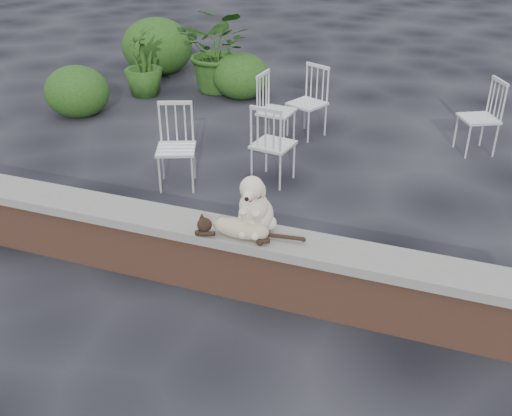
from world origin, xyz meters
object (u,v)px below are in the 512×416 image
(chair_a, at_px, (176,148))
(potted_plant_b, at_px, (143,62))
(chair_b, at_px, (307,102))
(potted_plant_a, at_px, (219,50))
(cat, at_px, (240,228))
(chair_d, at_px, (479,117))
(chair_c, at_px, (273,143))
(chair_e, at_px, (276,110))
(dog, at_px, (256,201))

(chair_a, bearing_deg, potted_plant_b, 103.72)
(chair_b, xyz_separation_m, potted_plant_a, (-1.87, 1.40, 0.21))
(potted_plant_b, bearing_deg, cat, -52.51)
(chair_d, xyz_separation_m, chair_c, (-2.14, -1.67, 0.00))
(chair_e, distance_m, chair_a, 1.67)
(cat, bearing_deg, chair_c, 97.49)
(chair_a, xyz_separation_m, potted_plant_b, (-1.98, 2.76, 0.07))
(potted_plant_a, bearing_deg, chair_b, -36.90)
(dog, xyz_separation_m, potted_plant_b, (-3.47, 4.27, -0.30))
(dog, xyz_separation_m, chair_d, (1.61, 3.69, -0.38))
(cat, height_order, potted_plant_a, potted_plant_a)
(chair_a, distance_m, chair_b, 2.19)
(chair_e, relative_size, chair_a, 1.00)
(dog, relative_size, chair_d, 0.57)
(dog, height_order, potted_plant_a, potted_plant_a)
(potted_plant_b, bearing_deg, chair_a, -54.36)
(potted_plant_a, bearing_deg, dog, -63.67)
(chair_d, distance_m, potted_plant_a, 4.21)
(chair_b, bearing_deg, chair_c, -65.24)
(cat, bearing_deg, chair_e, 99.04)
(chair_e, height_order, chair_a, same)
(chair_d, relative_size, potted_plant_a, 0.69)
(cat, distance_m, potted_plant_b, 5.58)
(chair_e, distance_m, chair_b, 0.52)
(cat, height_order, chair_d, chair_d)
(chair_e, xyz_separation_m, chair_b, (0.29, 0.44, 0.00))
(dog, height_order, potted_plant_b, dog)
(chair_e, distance_m, chair_c, 1.08)
(cat, xyz_separation_m, chair_c, (-0.45, 2.17, -0.20))
(chair_e, bearing_deg, dog, -160.30)
(potted_plant_b, bearing_deg, chair_c, -37.52)
(chair_a, bearing_deg, chair_e, 44.80)
(dog, xyz_separation_m, chair_e, (-0.84, 3.05, -0.38))
(chair_d, bearing_deg, chair_c, -79.64)
(cat, height_order, chair_b, chair_b)
(chair_e, bearing_deg, chair_b, -28.90)
(potted_plant_a, bearing_deg, chair_c, -56.71)
(chair_e, distance_m, potted_plant_b, 2.91)
(cat, relative_size, chair_a, 1.10)
(chair_d, xyz_separation_m, chair_b, (-2.16, -0.20, 0.00))
(chair_e, height_order, potted_plant_a, potted_plant_a)
(chair_e, relative_size, chair_b, 1.00)
(cat, xyz_separation_m, potted_plant_b, (-3.39, 4.42, -0.12))
(chair_c, distance_m, potted_plant_a, 3.45)
(cat, relative_size, chair_e, 1.10)
(chair_b, xyz_separation_m, chair_c, (0.02, -1.48, 0.00))
(chair_a, relative_size, potted_plant_b, 0.86)
(chair_d, height_order, chair_a, same)
(potted_plant_a, bearing_deg, chair_d, -16.67)
(cat, distance_m, chair_a, 2.20)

